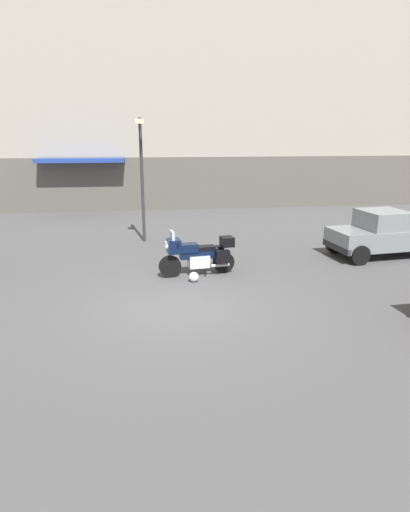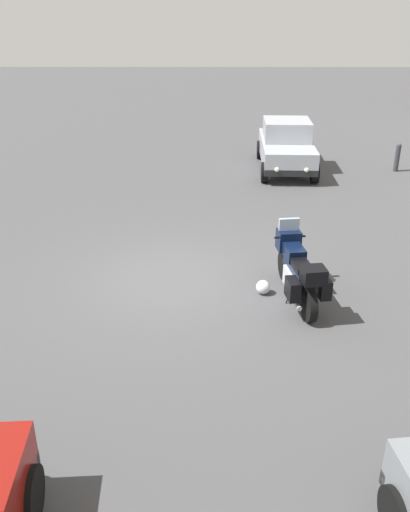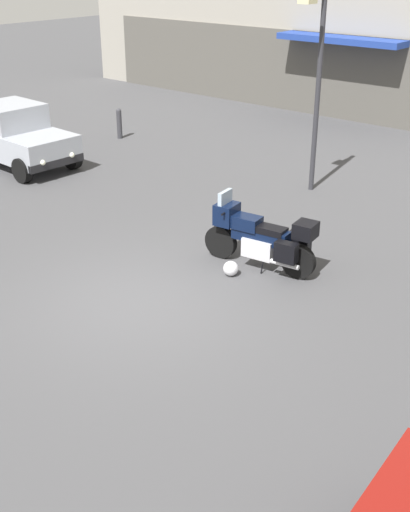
% 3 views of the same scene
% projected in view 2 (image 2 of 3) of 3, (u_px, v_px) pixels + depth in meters
% --- Properties ---
extents(ground_plane, '(80.00, 80.00, 0.00)m').
position_uv_depth(ground_plane, '(174.00, 280.00, 11.22)').
color(ground_plane, '#424244').
extents(motorcycle, '(2.26, 0.89, 1.36)m').
position_uv_depth(motorcycle, '(298.00, 270.00, 10.24)').
color(motorcycle, black).
rests_on(motorcycle, ground).
extents(helmet, '(0.28, 0.28, 0.28)m').
position_uv_depth(helmet, '(263.00, 287.00, 10.63)').
color(helmet, silver).
rests_on(helmet, ground).
extents(car_hatchback_near, '(3.92, 1.91, 1.64)m').
position_uv_depth(car_hatchback_near, '(286.00, 146.00, 18.24)').
color(car_hatchback_near, '#9EA3AD').
rests_on(car_hatchback_near, ground).
extents(bollard_curbside, '(0.16, 0.16, 0.94)m').
position_uv_depth(bollard_curbside, '(397.00, 157.00, 18.18)').
color(bollard_curbside, '#333338').
rests_on(bollard_curbside, ground).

